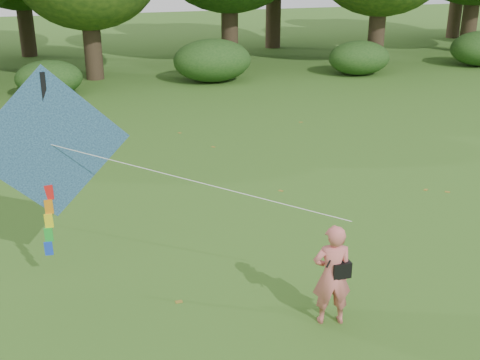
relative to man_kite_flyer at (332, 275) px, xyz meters
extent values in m
plane|color=#265114|center=(-0.08, 0.72, -0.85)|extent=(100.00, 100.00, 0.00)
imported|color=#D66A64|center=(0.00, 0.00, 0.00)|extent=(0.69, 0.53, 1.69)
cube|color=black|center=(0.12, -0.03, 0.10)|extent=(0.30, 0.20, 0.26)
cylinder|color=black|center=(0.00, -0.04, 0.43)|extent=(0.33, 0.14, 0.47)
cube|color=#233399|center=(-3.99, 2.43, 1.76)|extent=(2.62, 0.30, 2.62)
cube|color=black|center=(-3.99, 2.46, 1.76)|extent=(0.12, 0.27, 2.40)
cylinder|color=white|center=(-1.87, 1.19, 1.33)|extent=(4.25, 2.49, 0.87)
cube|color=red|center=(-4.09, 2.45, 0.92)|extent=(0.14, 0.06, 0.26)
cube|color=orange|center=(-4.12, 2.45, 0.66)|extent=(0.14, 0.06, 0.26)
cube|color=yellow|center=(-4.15, 2.45, 0.40)|extent=(0.14, 0.06, 0.26)
cube|color=green|center=(-4.18, 2.45, 0.14)|extent=(0.14, 0.06, 0.26)
cube|color=blue|center=(-4.21, 2.45, -0.12)|extent=(0.14, 0.06, 0.26)
cylinder|color=#3A2D1E|center=(-2.08, 20.72, 0.73)|extent=(0.80, 0.80, 3.15)
cylinder|color=#3A2D1E|center=(4.92, 22.72, 0.99)|extent=(0.86, 0.86, 3.67)
cylinder|color=#3A2D1E|center=(11.92, 20.22, 0.87)|extent=(0.83, 0.83, 3.43)
cylinder|color=#3A2D1E|center=(18.92, 22.22, 1.04)|extent=(0.87, 0.87, 3.78)
cylinder|color=#3A2D1E|center=(-5.08, 28.22, 0.90)|extent=(0.84, 0.84, 3.50)
cylinder|color=#3A2D1E|center=(8.92, 27.22, 1.17)|extent=(0.90, 0.90, 4.02)
cylinder|color=#3A2D1E|center=(21.92, 27.72, 0.94)|extent=(0.85, 0.85, 3.57)
ellipsoid|color=#264919|center=(-4.08, 17.82, -0.13)|extent=(2.66, 2.09, 1.42)
ellipsoid|color=#264919|center=(2.92, 18.62, 0.09)|extent=(3.50, 2.75, 1.88)
ellipsoid|color=#264919|center=(9.92, 18.12, -0.06)|extent=(2.94, 2.31, 1.58)
cube|color=olive|center=(0.52, 9.31, -0.84)|extent=(0.14, 0.14, 0.01)
cube|color=olive|center=(4.68, 4.43, -0.84)|extent=(0.14, 0.14, 0.01)
cube|color=olive|center=(1.22, 5.43, -0.84)|extent=(0.13, 0.14, 0.01)
cube|color=olive|center=(4.10, 11.10, -0.84)|extent=(0.13, 0.10, 0.01)
cube|color=olive|center=(-0.15, 11.06, -0.84)|extent=(0.13, 0.14, 0.01)
cube|color=olive|center=(-2.19, 1.26, -0.84)|extent=(0.12, 0.08, 0.01)
cube|color=olive|center=(5.11, 4.16, -0.84)|extent=(0.14, 0.14, 0.01)
camera|label=1|loc=(-3.76, -7.39, 4.73)|focal=45.00mm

